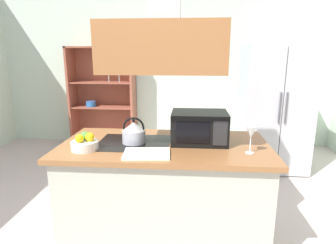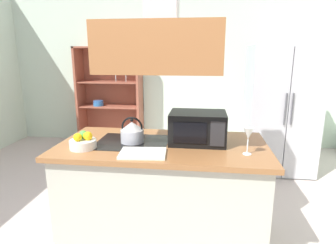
% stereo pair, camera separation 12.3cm
% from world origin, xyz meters
% --- Properties ---
extents(ground_plane, '(7.80, 7.80, 0.00)m').
position_xyz_m(ground_plane, '(0.00, 0.00, 0.00)').
color(ground_plane, beige).
extents(wall_back, '(6.00, 0.12, 2.70)m').
position_xyz_m(wall_back, '(0.00, 3.00, 1.35)').
color(wall_back, silver).
rests_on(wall_back, ground).
extents(kitchen_island, '(1.72, 0.89, 0.90)m').
position_xyz_m(kitchen_island, '(0.25, 0.10, 0.45)').
color(kitchen_island, '#B8B7A4').
rests_on(kitchen_island, ground).
extents(range_hood, '(0.90, 0.70, 1.21)m').
position_xyz_m(range_hood, '(0.25, 0.10, 1.78)').
color(range_hood, '#985E34').
extents(refrigerator, '(0.90, 0.77, 1.74)m').
position_xyz_m(refrigerator, '(1.64, 1.88, 0.87)').
color(refrigerator, silver).
rests_on(refrigerator, ground).
extents(dish_cabinet, '(1.15, 0.40, 1.75)m').
position_xyz_m(dish_cabinet, '(-1.10, 2.78, 0.77)').
color(dish_cabinet, '#964F3A').
rests_on(dish_cabinet, ground).
extents(kettle, '(0.19, 0.19, 0.22)m').
position_xyz_m(kettle, '(-0.01, 0.10, 0.99)').
color(kettle, '#B5B8C3').
rests_on(kettle, kitchen_island).
extents(cutting_board, '(0.36, 0.27, 0.02)m').
position_xyz_m(cutting_board, '(0.14, -0.18, 0.91)').
color(cutting_board, white).
rests_on(cutting_board, kitchen_island).
extents(microwave, '(0.46, 0.35, 0.26)m').
position_xyz_m(microwave, '(0.53, 0.16, 1.03)').
color(microwave, black).
rests_on(microwave, kitchen_island).
extents(wine_glass_on_counter, '(0.08, 0.08, 0.21)m').
position_xyz_m(wine_glass_on_counter, '(0.91, -0.08, 1.05)').
color(wine_glass_on_counter, silver).
rests_on(wine_glass_on_counter, kitchen_island).
extents(fruit_bowl, '(0.21, 0.21, 0.14)m').
position_xyz_m(fruit_bowl, '(-0.36, -0.10, 0.95)').
color(fruit_bowl, silver).
rests_on(fruit_bowl, kitchen_island).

